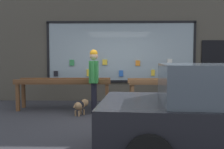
# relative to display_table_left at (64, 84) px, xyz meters

# --- Properties ---
(ground_plane) EXTENTS (40.00, 40.00, 0.00)m
(ground_plane) POSITION_rel_display_table_left_xyz_m (1.62, -0.86, -0.73)
(ground_plane) COLOR #2D2D33
(shopfront_facade) EXTENTS (8.75, 0.29, 3.76)m
(shopfront_facade) POSITION_rel_display_table_left_xyz_m (1.66, 1.53, 1.13)
(shopfront_facade) COLOR #4C473D
(shopfront_facade) RESTS_ON ground_plane
(display_table_left) EXTENTS (2.74, 0.74, 0.90)m
(display_table_left) POSITION_rel_display_table_left_xyz_m (0.00, 0.00, 0.00)
(display_table_left) COLOR brown
(display_table_left) RESTS_ON ground_plane
(display_table_right) EXTENTS (2.74, 0.68, 0.90)m
(display_table_right) POSITION_rel_display_table_left_xyz_m (3.24, 0.00, -0.00)
(display_table_right) COLOR brown
(display_table_right) RESTS_ON ground_plane
(person_browsing) EXTENTS (0.23, 0.68, 1.73)m
(person_browsing) POSITION_rel_display_table_left_xyz_m (0.93, -0.46, 0.29)
(person_browsing) COLOR black
(person_browsing) RESTS_ON ground_plane
(small_dog) EXTENTS (0.40, 0.51, 0.40)m
(small_dog) POSITION_rel_display_table_left_xyz_m (0.61, -0.74, -0.46)
(small_dog) COLOR #99724C
(small_dog) RESTS_ON ground_plane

